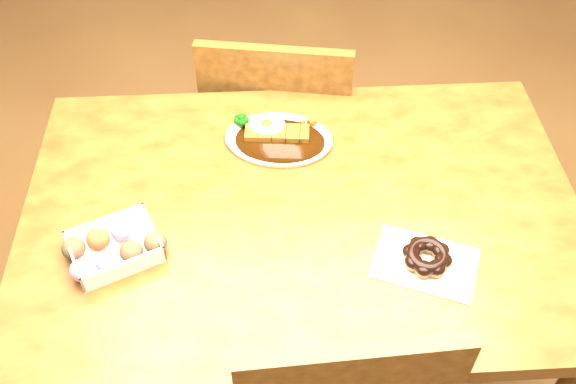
{
  "coord_description": "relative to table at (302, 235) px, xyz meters",
  "views": [
    {
      "loc": [
        -0.08,
        -0.9,
        1.79
      ],
      "look_at": [
        -0.03,
        -0.01,
        0.81
      ],
      "focal_mm": 40.0,
      "sensor_mm": 36.0,
      "label": 1
    }
  ],
  "objects": [
    {
      "name": "pon_de_ring",
      "position": [
        0.23,
        -0.16,
        0.12
      ],
      "size": [
        0.24,
        0.21,
        0.04
      ],
      "rotation": [
        0.0,
        0.0,
        -0.39
      ],
      "color": "silver",
      "rests_on": "table"
    },
    {
      "name": "ground",
      "position": [
        0.0,
        0.0,
        -0.65
      ],
      "size": [
        6.0,
        6.0,
        0.0
      ],
      "primitive_type": "plane",
      "color": "brown",
      "rests_on": "ground"
    },
    {
      "name": "katsu_curry_plate",
      "position": [
        -0.05,
        0.21,
        0.11
      ],
      "size": [
        0.27,
        0.22,
        0.05
      ],
      "rotation": [
        0.0,
        0.0,
        -0.17
      ],
      "color": "white",
      "rests_on": "table"
    },
    {
      "name": "table",
      "position": [
        0.0,
        0.0,
        0.0
      ],
      "size": [
        1.2,
        0.8,
        0.75
      ],
      "color": "#45280D",
      "rests_on": "ground"
    },
    {
      "name": "chair_far",
      "position": [
        -0.02,
        0.54,
        -0.17
      ],
      "size": [
        0.49,
        0.49,
        0.87
      ],
      "rotation": [
        0.0,
        0.0,
        2.97
      ],
      "color": "#45280D",
      "rests_on": "ground"
    },
    {
      "name": "donut_box",
      "position": [
        -0.39,
        -0.11,
        0.12
      ],
      "size": [
        0.21,
        0.19,
        0.05
      ],
      "rotation": [
        0.0,
        0.0,
        0.42
      ],
      "color": "white",
      "rests_on": "table"
    }
  ]
}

